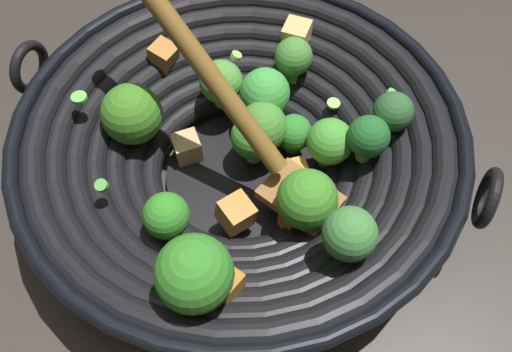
% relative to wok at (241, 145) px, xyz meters
% --- Properties ---
extents(ground_plane, '(4.00, 4.00, 0.00)m').
position_rel_wok_xyz_m(ground_plane, '(-0.00, -0.00, -0.06)').
color(ground_plane, '#332D28').
extents(wok, '(0.42, 0.45, 0.23)m').
position_rel_wok_xyz_m(wok, '(0.00, 0.00, 0.00)').
color(wok, black).
rests_on(wok, ground).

